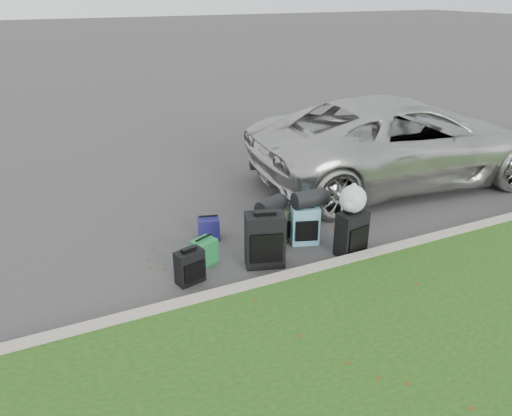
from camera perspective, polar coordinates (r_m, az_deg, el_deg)
name	(u,v)px	position (r m, az deg, el deg)	size (l,w,h in m)	color
ground	(268,246)	(7.28, 1.39, -4.40)	(120.00, 120.00, 0.00)	#383535
curb	(303,275)	(6.48, 5.42, -7.60)	(120.00, 0.18, 0.15)	#9E937F
suv	(402,140)	(9.89, 16.32, 7.42)	(2.65, 5.74, 1.60)	#B7B7B2
suitcase_small_black	(190,267)	(6.39, -7.57, -6.67)	(0.36, 0.20, 0.45)	black
suitcase_large_black_left	(265,240)	(6.65, 1.02, -3.67)	(0.52, 0.31, 0.75)	black
suitcase_olive	(277,229)	(7.26, 2.44, -2.36)	(0.35, 0.22, 0.48)	#3A3727
suitcase_teal	(305,225)	(7.28, 5.62, -1.98)	(0.40, 0.24, 0.57)	teal
suitcase_large_black_right	(351,234)	(7.06, 10.86, -2.88)	(0.43, 0.26, 0.64)	black
tote_green	(204,251)	(6.82, -5.93, -4.96)	(0.31, 0.24, 0.35)	#1B7D39
tote_navy	(209,228)	(7.45, -5.42, -2.35)	(0.31, 0.24, 0.33)	navy
duffel_left	(271,206)	(7.11, 1.68, 0.26)	(0.24, 0.24, 0.44)	black
duffel_right	(309,199)	(7.13, 6.04, 1.04)	(0.26, 0.26, 0.46)	black
trash_bag	(353,199)	(6.88, 11.01, 1.01)	(0.37, 0.37, 0.37)	silver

